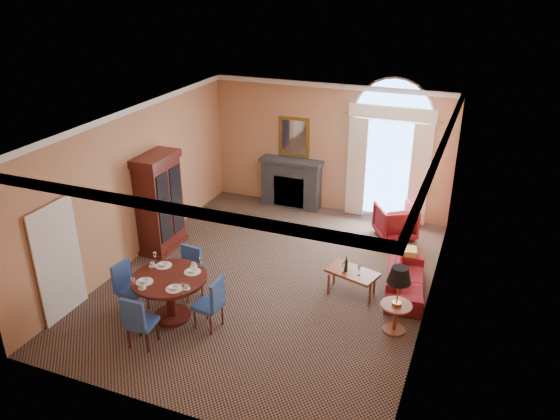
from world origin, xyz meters
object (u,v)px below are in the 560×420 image
at_px(coffee_table, 352,273).
at_px(side_table, 398,291).
at_px(armoire, 160,204).
at_px(armchair, 395,221).
at_px(sofa, 405,280).
at_px(dining_table, 170,288).

bearing_deg(coffee_table, side_table, -24.51).
xyz_separation_m(armoire, armchair, (4.64, 2.41, -0.65)).
xyz_separation_m(coffee_table, side_table, (0.99, -0.86, 0.36)).
bearing_deg(coffee_table, armoire, -167.15).
distance_m(armoire, sofa, 5.33).
distance_m(sofa, armchair, 2.34).
distance_m(coffee_table, side_table, 1.36).
xyz_separation_m(sofa, coffee_table, (-0.94, -0.43, 0.18)).
xyz_separation_m(armoire, side_table, (5.32, -1.13, -0.24)).
relative_size(armchair, side_table, 0.70).
height_order(sofa, side_table, side_table).
distance_m(armchair, coffee_table, 2.70).
bearing_deg(armchair, sofa, 74.92).
xyz_separation_m(armchair, side_table, (0.68, -3.54, 0.41)).
height_order(dining_table, side_table, side_table).
bearing_deg(dining_table, armchair, 56.46).
height_order(armoire, coffee_table, armoire).
relative_size(armoire, side_table, 1.78).
bearing_deg(armoire, side_table, -11.97).
bearing_deg(coffee_table, armchair, 99.83).
height_order(armoire, sofa, armoire).
bearing_deg(side_table, dining_table, -164.12).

